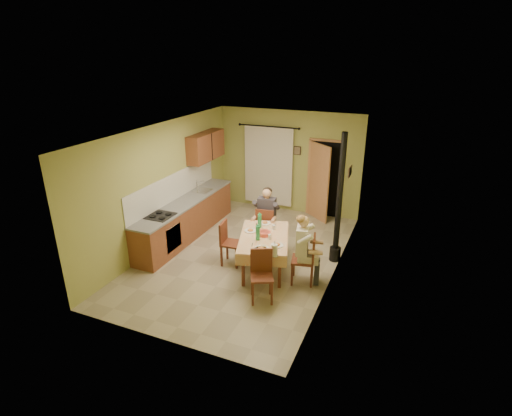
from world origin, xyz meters
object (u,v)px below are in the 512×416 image
at_px(dining_table, 264,253).
at_px(chair_near, 262,286).
at_px(stove_flue, 338,217).
at_px(man_far, 266,211).
at_px(chair_left, 231,251).
at_px(chair_far, 266,235).
at_px(man_right, 304,242).
at_px(chair_right, 303,269).

bearing_deg(dining_table, chair_near, -87.89).
relative_size(dining_table, stove_flue, 0.65).
distance_m(man_far, stove_flue, 1.63).
xyz_separation_m(chair_left, stove_flue, (2.01, 1.01, 0.74)).
distance_m(dining_table, stove_flue, 1.73).
xyz_separation_m(chair_far, stove_flue, (1.62, -0.04, 0.73)).
bearing_deg(dining_table, man_far, 91.08).
distance_m(chair_far, man_right, 1.77).
bearing_deg(chair_left, chair_right, 81.03).
relative_size(man_far, man_right, 1.00).
xyz_separation_m(dining_table, chair_left, (-0.73, -0.05, -0.09)).
xyz_separation_m(dining_table, man_right, (0.88, -0.15, 0.50)).
xyz_separation_m(chair_near, chair_right, (0.53, 0.87, 0.00)).
xyz_separation_m(chair_near, stove_flue, (0.92, 1.98, 0.73)).
bearing_deg(dining_table, chair_right, -27.01).
xyz_separation_m(chair_far, man_far, (-0.00, 0.01, 0.59)).
height_order(chair_near, chair_right, chair_right).
relative_size(chair_far, chair_left, 1.03).
bearing_deg(chair_far, dining_table, -78.11).
relative_size(dining_table, man_far, 1.31).
relative_size(man_far, stove_flue, 0.50).
bearing_deg(chair_near, man_right, -145.92).
bearing_deg(stove_flue, chair_right, -109.47).
height_order(man_right, stove_flue, stove_flue).
distance_m(chair_near, chair_right, 1.02).
relative_size(chair_near, chair_right, 0.96).
bearing_deg(chair_far, stove_flue, -8.25).
relative_size(chair_right, chair_left, 1.05).
bearing_deg(chair_far, man_far, 90.00).
height_order(chair_near, stove_flue, stove_flue).
height_order(chair_far, chair_right, chair_right).
height_order(chair_far, man_far, man_far).
height_order(chair_left, stove_flue, stove_flue).
relative_size(chair_far, chair_near, 1.02).
distance_m(dining_table, chair_near, 1.09).
xyz_separation_m(chair_right, stove_flue, (0.39, 1.11, 0.73)).
distance_m(chair_far, chair_right, 1.68).
relative_size(chair_near, chair_left, 1.01).
relative_size(dining_table, chair_near, 1.90).
height_order(chair_right, chair_left, chair_right).
relative_size(chair_far, chair_right, 0.98).
relative_size(chair_left, man_far, 0.68).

